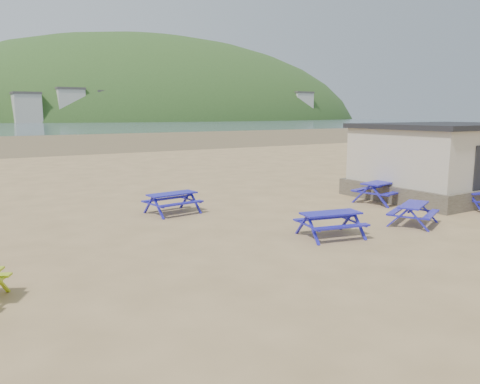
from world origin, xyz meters
TOP-DOWN VIEW (x-y plane):
  - ground at (0.00, 0.00)m, footprint 400.00×400.00m
  - wet_sand at (0.00, 55.00)m, footprint 400.00×400.00m
  - picnic_table_blue_b at (-1.26, 3.89)m, footprint 1.93×1.63m
  - picnic_table_blue_c at (6.82, 1.29)m, footprint 2.32×2.02m
  - picnic_table_blue_d at (1.31, -1.61)m, footprint 2.02×1.76m
  - picnic_table_blue_e at (4.65, -1.91)m, footprint 2.04×1.89m
  - amenity_block at (10.50, 1.00)m, footprint 7.40×5.40m
  - headland_town at (90.00, 229.68)m, footprint 264.00×144.00m

SIDE VIEW (x-z plane):
  - headland_town at x=90.00m, z-range -63.91..44.09m
  - ground at x=0.00m, z-range 0.00..0.00m
  - wet_sand at x=0.00m, z-range 0.00..0.00m
  - picnic_table_blue_e at x=4.65m, z-range 0.00..0.69m
  - picnic_table_blue_d at x=1.31m, z-range 0.00..0.74m
  - picnic_table_blue_b at x=-1.26m, z-range 0.00..0.74m
  - picnic_table_blue_c at x=6.82m, z-range 0.00..0.85m
  - amenity_block at x=10.50m, z-range -0.01..3.14m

